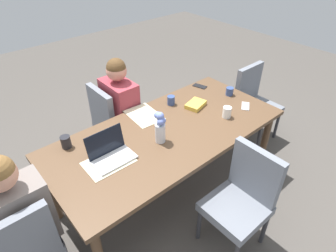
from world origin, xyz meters
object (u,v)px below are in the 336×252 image
dining_table (168,137)px  person_head_right_left_mid (27,232)px  chair_near_left_near (113,120)px  chair_far_right_near (243,196)px  laptop_head_right_left_mid (111,154)px  phone_black (200,86)px  chair_head_right_left_mid (23,247)px  flower_vase (160,126)px  coffee_mug_centre_right (230,91)px  coffee_mug_near_right (66,142)px  book_red_cover (196,105)px  coffee_mug_centre_left (171,100)px  phone_silver (245,106)px  person_near_left_near (122,118)px  chair_head_left_left_far (254,100)px  coffee_mug_near_left (227,112)px

dining_table → person_head_right_left_mid: bearing=0.8°
chair_near_left_near → chair_far_right_near: bearing=97.3°
laptop_head_right_left_mid → phone_black: size_ratio=2.13×
chair_head_right_left_mid → chair_far_right_near: (-1.45, 0.68, 0.00)m
flower_vase → coffee_mug_centre_right: size_ratio=3.40×
person_head_right_left_mid → coffee_mug_near_right: person_head_right_left_mid is taller
person_head_right_left_mid → book_red_cover: (-1.76, -0.14, 0.24)m
coffee_mug_centre_left → phone_silver: (-0.53, 0.51, -0.04)m
person_near_left_near → book_red_cover: 0.82m
dining_table → phone_black: (-0.80, -0.39, 0.08)m
coffee_mug_near_right → phone_black: 1.57m
chair_head_left_left_far → chair_far_right_near: bearing=32.3°
person_near_left_near → coffee_mug_near_left: 1.12m
chair_near_left_near → phone_silver: 1.39m
chair_head_left_left_far → phone_black: size_ratio=6.00×
dining_table → person_near_left_near: person_near_left_near is taller
coffee_mug_centre_right → book_red_cover: 0.44m
coffee_mug_near_right → phone_black: size_ratio=0.69×
chair_near_left_near → chair_head_right_left_mid: (1.25, 0.88, 0.00)m
dining_table → coffee_mug_near_right: 0.86m
chair_head_left_left_far → coffee_mug_near_left: 0.92m
dining_table → chair_head_left_left_far: 1.41m
dining_table → flower_vase: 0.27m
person_near_left_near → flower_vase: size_ratio=4.22×
flower_vase → chair_near_left_near: bearing=-92.6°
coffee_mug_near_right → coffee_mug_centre_right: size_ratio=1.24×
book_red_cover → phone_silver: size_ratio=1.33×
person_head_right_left_mid → chair_head_left_left_far: 2.68m
flower_vase → book_red_cover: bearing=-162.7°
flower_vase → coffee_mug_near_left: 0.71m
flower_vase → phone_silver: (-0.98, 0.13, -0.15)m
dining_table → person_near_left_near: (0.03, -0.73, -0.15)m
chair_head_right_left_mid → book_red_cover: (-1.82, -0.22, 0.27)m
chair_head_right_left_mid → coffee_mug_centre_right: bearing=-176.2°
dining_table → book_red_cover: bearing=-165.1°
person_near_left_near → chair_far_right_near: size_ratio=1.33×
chair_head_left_left_far → coffee_mug_near_right: chair_head_left_left_far is taller
chair_far_right_near → coffee_mug_near_left: bearing=-128.0°
coffee_mug_centre_right → phone_silver: bearing=76.5°
phone_black → phone_silver: 0.59m
chair_head_right_left_mid → chair_head_left_left_far: 2.75m
coffee_mug_centre_right → flower_vase: bearing=6.6°
book_red_cover → chair_near_left_near: bearing=-64.4°
person_near_left_near → chair_head_left_left_far: bearing=154.3°
coffee_mug_centre_left → phone_silver: size_ratio=0.60×
person_near_left_near → coffee_mug_centre_left: size_ratio=13.29×
coffee_mug_centre_right → phone_black: size_ratio=0.56×
chair_near_left_near → coffee_mug_near_right: chair_near_left_near is taller
person_head_right_left_mid → flower_vase: bearing=177.7°
dining_table → person_near_left_near: 0.74m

